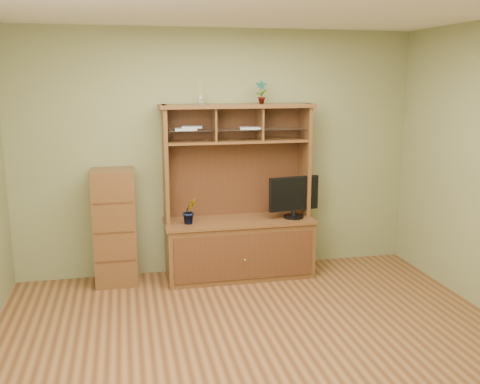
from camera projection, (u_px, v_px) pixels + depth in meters
name	position (u px, v px, depth m)	size (l,w,h in m)	color
room	(265.00, 188.00, 4.06)	(4.54, 4.04, 2.74)	#502D16
media_hutch	(239.00, 230.00, 5.92)	(1.66, 0.61, 1.90)	#4C2C15
monitor	(294.00, 196.00, 5.89)	(0.58, 0.23, 0.46)	black
orchid_plant	(190.00, 211.00, 5.67)	(0.15, 0.12, 0.28)	#22561D
top_plant	(261.00, 92.00, 5.73)	(0.13, 0.09, 0.25)	#3E6B25
reed_diffuser	(200.00, 95.00, 5.60)	(0.05, 0.05, 0.25)	silver
magazines	(209.00, 128.00, 5.69)	(0.93, 0.20, 0.04)	silver
side_cabinet	(115.00, 227.00, 5.67)	(0.44, 0.40, 1.24)	#4C2C15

